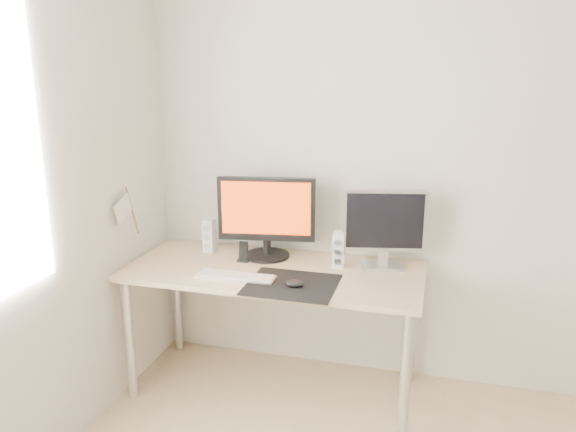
{
  "coord_description": "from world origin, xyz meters",
  "views": [
    {
      "loc": [
        -0.1,
        -1.36,
        1.8
      ],
      "look_at": [
        -0.87,
        1.46,
        1.01
      ],
      "focal_mm": 35.0,
      "sensor_mm": 36.0,
      "label": 1
    }
  ],
  "objects_px": {
    "desk": "(274,282)",
    "main_monitor": "(266,215)",
    "speaker_right": "(339,250)",
    "keyboard": "(236,276)",
    "phone_dock": "(244,255)",
    "second_monitor": "(384,224)",
    "speaker_left": "(209,235)",
    "mouse": "(294,283)"
  },
  "relations": [
    {
      "from": "speaker_right",
      "to": "keyboard",
      "type": "relative_size",
      "value": 0.47
    },
    {
      "from": "desk",
      "to": "speaker_left",
      "type": "relative_size",
      "value": 8.07
    },
    {
      "from": "second_monitor",
      "to": "main_monitor",
      "type": "bearing_deg",
      "value": -178.43
    },
    {
      "from": "mouse",
      "to": "speaker_right",
      "type": "height_order",
      "value": "speaker_right"
    },
    {
      "from": "speaker_left",
      "to": "speaker_right",
      "type": "xyz_separation_m",
      "value": [
        0.78,
        -0.06,
        0.0
      ]
    },
    {
      "from": "second_monitor",
      "to": "speaker_left",
      "type": "xyz_separation_m",
      "value": [
        -1.01,
        -0.01,
        -0.14
      ]
    },
    {
      "from": "mouse",
      "to": "main_monitor",
      "type": "distance_m",
      "value": 0.53
    },
    {
      "from": "desk",
      "to": "second_monitor",
      "type": "distance_m",
      "value": 0.68
    },
    {
      "from": "mouse",
      "to": "phone_dock",
      "type": "xyz_separation_m",
      "value": [
        -0.37,
        0.3,
        0.01
      ]
    },
    {
      "from": "second_monitor",
      "to": "phone_dock",
      "type": "bearing_deg",
      "value": -171.33
    },
    {
      "from": "desk",
      "to": "mouse",
      "type": "bearing_deg",
      "value": -52.65
    },
    {
      "from": "main_monitor",
      "to": "phone_dock",
      "type": "relative_size",
      "value": 4.76
    },
    {
      "from": "phone_dock",
      "to": "mouse",
      "type": "bearing_deg",
      "value": -38.73
    },
    {
      "from": "main_monitor",
      "to": "speaker_right",
      "type": "relative_size",
      "value": 2.78
    },
    {
      "from": "main_monitor",
      "to": "phone_dock",
      "type": "bearing_deg",
      "value": -137.17
    },
    {
      "from": "main_monitor",
      "to": "speaker_right",
      "type": "bearing_deg",
      "value": -6.88
    },
    {
      "from": "speaker_right",
      "to": "second_monitor",
      "type": "bearing_deg",
      "value": 16.82
    },
    {
      "from": "second_monitor",
      "to": "speaker_left",
      "type": "distance_m",
      "value": 1.02
    },
    {
      "from": "main_monitor",
      "to": "phone_dock",
      "type": "xyz_separation_m",
      "value": [
        -0.11,
        -0.1,
        -0.22
      ]
    },
    {
      "from": "mouse",
      "to": "keyboard",
      "type": "height_order",
      "value": "mouse"
    },
    {
      "from": "second_monitor",
      "to": "keyboard",
      "type": "xyz_separation_m",
      "value": [
        -0.72,
        -0.37,
        -0.23
      ]
    },
    {
      "from": "desk",
      "to": "speaker_right",
      "type": "relative_size",
      "value": 8.07
    },
    {
      "from": "keyboard",
      "to": "phone_dock",
      "type": "xyz_separation_m",
      "value": [
        -0.05,
        0.25,
        0.03
      ]
    },
    {
      "from": "phone_dock",
      "to": "keyboard",
      "type": "bearing_deg",
      "value": -79.68
    },
    {
      "from": "mouse",
      "to": "desk",
      "type": "height_order",
      "value": "mouse"
    },
    {
      "from": "keyboard",
      "to": "phone_dock",
      "type": "distance_m",
      "value": 0.26
    },
    {
      "from": "speaker_left",
      "to": "keyboard",
      "type": "bearing_deg",
      "value": -50.43
    },
    {
      "from": "desk",
      "to": "main_monitor",
      "type": "bearing_deg",
      "value": 118.63
    },
    {
      "from": "second_monitor",
      "to": "phone_dock",
      "type": "distance_m",
      "value": 0.8
    },
    {
      "from": "mouse",
      "to": "desk",
      "type": "relative_size",
      "value": 0.06
    },
    {
      "from": "keyboard",
      "to": "phone_dock",
      "type": "height_order",
      "value": "phone_dock"
    },
    {
      "from": "mouse",
      "to": "keyboard",
      "type": "distance_m",
      "value": 0.33
    },
    {
      "from": "phone_dock",
      "to": "desk",
      "type": "bearing_deg",
      "value": -19.53
    },
    {
      "from": "speaker_right",
      "to": "keyboard",
      "type": "xyz_separation_m",
      "value": [
        -0.49,
        -0.3,
        -0.09
      ]
    },
    {
      "from": "main_monitor",
      "to": "desk",
      "type": "bearing_deg",
      "value": -61.37
    },
    {
      "from": "mouse",
      "to": "second_monitor",
      "type": "xyz_separation_m",
      "value": [
        0.39,
        0.42,
        0.22
      ]
    },
    {
      "from": "main_monitor",
      "to": "second_monitor",
      "type": "xyz_separation_m",
      "value": [
        0.66,
        0.02,
        -0.01
      ]
    },
    {
      "from": "desk",
      "to": "main_monitor",
      "type": "height_order",
      "value": "main_monitor"
    },
    {
      "from": "second_monitor",
      "to": "keyboard",
      "type": "height_order",
      "value": "second_monitor"
    },
    {
      "from": "mouse",
      "to": "main_monitor",
      "type": "bearing_deg",
      "value": 123.85
    },
    {
      "from": "mouse",
      "to": "second_monitor",
      "type": "relative_size",
      "value": 0.23
    },
    {
      "from": "mouse",
      "to": "keyboard",
      "type": "bearing_deg",
      "value": 171.54
    }
  ]
}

